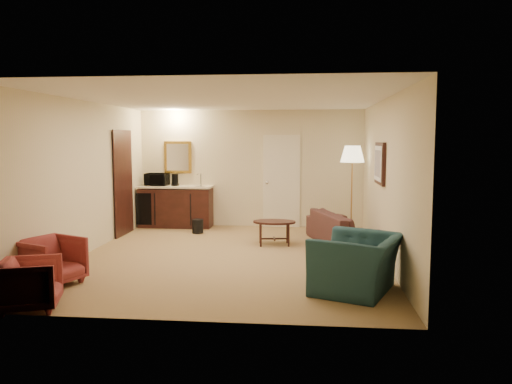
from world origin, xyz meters
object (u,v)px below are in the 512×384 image
sofa (344,223)px  coffee_maker (175,180)px  rose_chair_far (30,282)px  floor_lamp (352,190)px  microwave (157,178)px  teal_armchair (357,254)px  wetbar_cabinet (176,206)px  rose_chair_near (51,259)px  coffee_table (274,233)px  waste_bin (198,226)px

sofa → coffee_maker: coffee_maker is taller
rose_chair_far → floor_lamp: size_ratio=0.35×
microwave → teal_armchair: bearing=-43.5°
rose_chair_far → wetbar_cabinet: bearing=-21.2°
rose_chair_far → floor_lamp: 6.42m
rose_chair_near → rose_chair_far: bearing=-141.4°
teal_armchair → coffee_table: (-1.24, 2.75, -0.27)m
wetbar_cabinet → coffee_table: bearing=-36.6°
coffee_table → coffee_maker: 3.02m
sofa → microwave: 4.41m
rose_chair_near → coffee_maker: 4.67m
rose_chair_far → waste_bin: (0.90, 4.80, -0.18)m
wetbar_cabinet → sofa: 3.93m
coffee_table → coffee_maker: (-2.33, 1.73, 0.83)m
waste_bin → microwave: size_ratio=0.59×
coffee_maker → sofa: bearing=-35.7°
sofa → floor_lamp: floor_lamp is taller
coffee_table → coffee_maker: bearing=143.3°
floor_lamp → coffee_maker: 3.88m
microwave → coffee_maker: microwave is taller
teal_armchair → floor_lamp: (0.27, 3.88, 0.43)m
coffee_table → floor_lamp: size_ratio=0.43×
waste_bin → floor_lamp: bearing=2.4°
floor_lamp → coffee_maker: size_ratio=6.85×
rose_chair_near → waste_bin: size_ratio=2.43×
rose_chair_near → coffee_table: (2.81, 2.85, -0.13)m
wetbar_cabinet → waste_bin: bearing=-47.9°
microwave → coffee_maker: bearing=0.8°
coffee_table → rose_chair_far: bearing=-124.0°
rose_chair_near → coffee_maker: bearing=17.8°
teal_armchair → microwave: microwave is taller
rose_chair_far → coffee_maker: (0.24, 5.53, 0.73)m
rose_chair_far → waste_bin: rose_chair_far is taller
sofa → rose_chair_near: (-4.10, -2.99, -0.05)m
floor_lamp → coffee_maker: floor_lamp is taller
rose_chair_near → microwave: (0.06, 4.62, 0.73)m
wetbar_cabinet → microwave: microwave is taller
rose_chair_near → wetbar_cabinet: bearing=17.6°
waste_bin → wetbar_cabinet: bearing=132.1°
sofa → rose_chair_near: bearing=108.1°
wetbar_cabinet → waste_bin: (0.65, -0.72, -0.31)m
coffee_maker → rose_chair_far: bearing=-104.3°
waste_bin → microwave: 1.63m
floor_lamp → waste_bin: size_ratio=6.29×
rose_chair_far → microwave: size_ratio=1.31×
waste_bin → coffee_maker: 1.34m
teal_armchair → sofa: bearing=-158.8°
rose_chair_far → microwave: bearing=-16.7°
sofa → rose_chair_near: 5.07m
microwave → coffee_maker: (0.43, -0.03, -0.03)m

